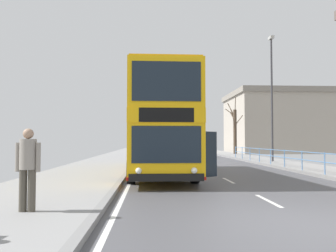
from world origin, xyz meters
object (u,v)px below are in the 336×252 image
object	(u,v)px
street_lamp_far_side	(272,90)
bare_tree_far_01	(235,129)
pedestrian_companion	(28,164)
background_building_00	(276,122)
double_decker_bus_main	(160,126)

from	to	relation	value
street_lamp_far_side	bare_tree_far_01	xyz separation A→B (m)	(0.88, 14.80, -2.40)
pedestrian_companion	street_lamp_far_side	distance (m)	21.23
background_building_00	double_decker_bus_main	bearing A→B (deg)	-118.76
street_lamp_far_side	background_building_00	distance (m)	24.43
pedestrian_companion	street_lamp_far_side	bearing A→B (deg)	56.74
pedestrian_companion	background_building_00	world-z (taller)	background_building_00
pedestrian_companion	street_lamp_far_side	xyz separation A→B (m)	(11.41, 17.40, 4.22)
background_building_00	bare_tree_far_01	bearing A→B (deg)	-134.22
pedestrian_companion	background_building_00	distance (m)	45.05
double_decker_bus_main	bare_tree_far_01	xyz separation A→B (m)	(9.28, 23.10, 0.61)
pedestrian_companion	street_lamp_far_side	size ratio (longest dim) A/B	0.19
pedestrian_companion	double_decker_bus_main	bearing A→B (deg)	71.70
pedestrian_companion	bare_tree_far_01	xyz separation A→B (m)	(12.29, 32.19, 1.82)
street_lamp_far_side	pedestrian_companion	bearing A→B (deg)	-123.26
double_decker_bus_main	bare_tree_far_01	bearing A→B (deg)	68.11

